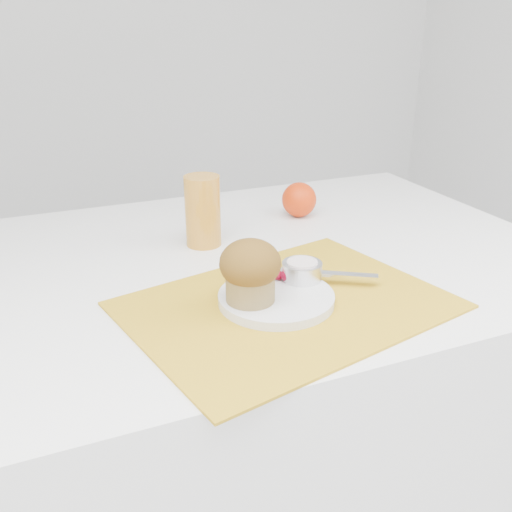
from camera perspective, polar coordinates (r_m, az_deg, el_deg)
name	(u,v)px	position (r m, az deg, el deg)	size (l,w,h in m)	color
table	(243,420)	(1.25, -1.29, -16.08)	(1.20, 0.80, 0.75)	white
placemat	(287,305)	(0.88, 3.15, -4.91)	(0.47, 0.35, 0.00)	gold
plate	(276,298)	(0.88, 2.03, -4.22)	(0.18, 0.18, 0.01)	silver
ramekin	(302,271)	(0.92, 4.62, -1.49)	(0.06, 0.06, 0.03)	silver
cream	(302,263)	(0.91, 4.65, -0.69)	(0.05, 0.05, 0.01)	silver
raspberry_near	(278,275)	(0.92, 2.18, -1.90)	(0.02, 0.02, 0.02)	#630213
raspberry_far	(287,275)	(0.91, 3.13, -1.96)	(0.02, 0.02, 0.02)	#550214
butter_knife	(317,273)	(0.94, 6.16, -1.71)	(0.20, 0.02, 0.00)	silver
orange	(299,200)	(1.26, 4.33, 5.64)	(0.08, 0.08, 0.08)	red
juice_glass	(203,211)	(1.09, -5.35, 4.50)	(0.07, 0.07, 0.14)	orange
muffin	(250,270)	(0.84, -0.58, -1.39)	(0.09, 0.09, 0.10)	olive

